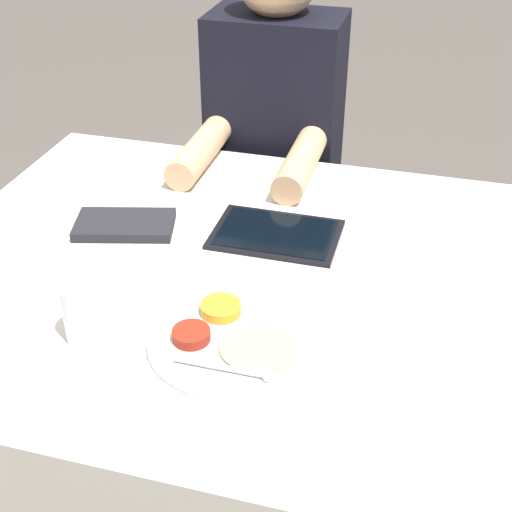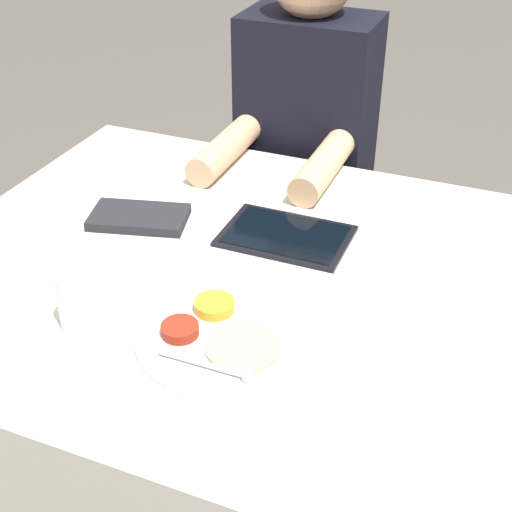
{
  "view_description": "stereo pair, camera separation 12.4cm",
  "coord_description": "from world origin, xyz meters",
  "px_view_note": "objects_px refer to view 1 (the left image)",
  "views": [
    {
      "loc": [
        0.29,
        -1.04,
        1.51
      ],
      "look_at": [
        0.02,
        -0.04,
        0.83
      ],
      "focal_mm": 50.0,
      "sensor_mm": 36.0,
      "label": 1
    },
    {
      "loc": [
        0.41,
        -1.0,
        1.51
      ],
      "look_at": [
        0.02,
        -0.04,
        0.83
      ],
      "focal_mm": 50.0,
      "sensor_mm": 36.0,
      "label": 2
    }
  ],
  "objects_px": {
    "thali_tray": "(230,339)",
    "drinking_glass": "(83,313)",
    "tablet_device": "(276,234)",
    "person_diner": "(273,190)",
    "red_notebook": "(125,225)"
  },
  "relations": [
    {
      "from": "tablet_device",
      "to": "thali_tray",
      "type": "bearing_deg",
      "value": -88.61
    },
    {
      "from": "drinking_glass",
      "to": "tablet_device",
      "type": "bearing_deg",
      "value": 60.64
    },
    {
      "from": "person_diner",
      "to": "thali_tray",
      "type": "bearing_deg",
      "value": -80.66
    },
    {
      "from": "thali_tray",
      "to": "drinking_glass",
      "type": "distance_m",
      "value": 0.24
    },
    {
      "from": "tablet_device",
      "to": "red_notebook",
      "type": "bearing_deg",
      "value": -169.68
    },
    {
      "from": "tablet_device",
      "to": "drinking_glass",
      "type": "distance_m",
      "value": 0.45
    },
    {
      "from": "thali_tray",
      "to": "drinking_glass",
      "type": "height_order",
      "value": "drinking_glass"
    },
    {
      "from": "thali_tray",
      "to": "tablet_device",
      "type": "bearing_deg",
      "value": 91.39
    },
    {
      "from": "red_notebook",
      "to": "tablet_device",
      "type": "relative_size",
      "value": 0.87
    },
    {
      "from": "thali_tray",
      "to": "tablet_device",
      "type": "distance_m",
      "value": 0.34
    },
    {
      "from": "thali_tray",
      "to": "red_notebook",
      "type": "relative_size",
      "value": 1.23
    },
    {
      "from": "tablet_device",
      "to": "drinking_glass",
      "type": "relative_size",
      "value": 2.39
    },
    {
      "from": "red_notebook",
      "to": "thali_tray",
      "type": "bearing_deg",
      "value": -42.46
    },
    {
      "from": "person_diner",
      "to": "drinking_glass",
      "type": "relative_size",
      "value": 12.06
    },
    {
      "from": "thali_tray",
      "to": "tablet_device",
      "type": "relative_size",
      "value": 1.07
    }
  ]
}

